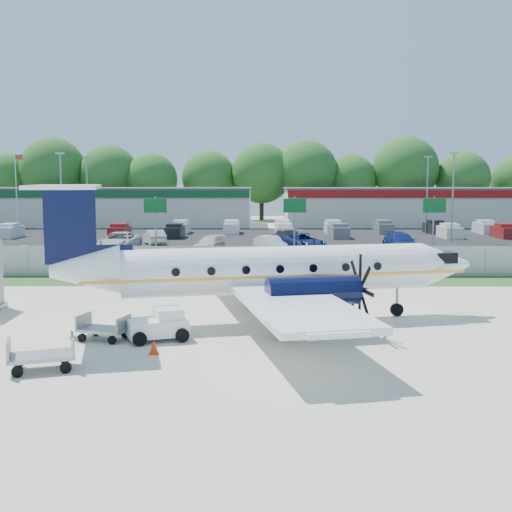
{
  "coord_description": "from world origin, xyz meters",
  "views": [
    {
      "loc": [
        0.1,
        -27.7,
        6.3
      ],
      "look_at": [
        0.0,
        6.0,
        2.3
      ],
      "focal_mm": 45.0,
      "sensor_mm": 36.0,
      "label": 1
    }
  ],
  "objects_px": {
    "aircraft": "(268,270)",
    "baggage_cart_far": "(41,355)",
    "pushback_tug": "(160,325)",
    "baggage_cart_near": "(104,329)"
  },
  "relations": [
    {
      "from": "aircraft",
      "to": "pushback_tug",
      "type": "xyz_separation_m",
      "value": [
        -4.36,
        -3.16,
        -1.76
      ]
    },
    {
      "from": "pushback_tug",
      "to": "baggage_cart_far",
      "type": "relative_size",
      "value": 1.1
    },
    {
      "from": "aircraft",
      "to": "pushback_tug",
      "type": "distance_m",
      "value": 5.66
    },
    {
      "from": "pushback_tug",
      "to": "baggage_cart_near",
      "type": "xyz_separation_m",
      "value": [
        -2.21,
        -0.09,
        -0.14
      ]
    },
    {
      "from": "pushback_tug",
      "to": "baggage_cart_near",
      "type": "height_order",
      "value": "pushback_tug"
    },
    {
      "from": "pushback_tug",
      "to": "baggage_cart_far",
      "type": "xyz_separation_m",
      "value": [
        -3.3,
        -4.16,
        -0.08
      ]
    },
    {
      "from": "pushback_tug",
      "to": "baggage_cart_far",
      "type": "bearing_deg",
      "value": -128.43
    },
    {
      "from": "aircraft",
      "to": "baggage_cart_far",
      "type": "bearing_deg",
      "value": -136.32
    },
    {
      "from": "pushback_tug",
      "to": "baggage_cart_near",
      "type": "bearing_deg",
      "value": -177.61
    },
    {
      "from": "baggage_cart_near",
      "to": "baggage_cart_far",
      "type": "xyz_separation_m",
      "value": [
        -1.09,
        -4.07,
        0.06
      ]
    }
  ]
}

